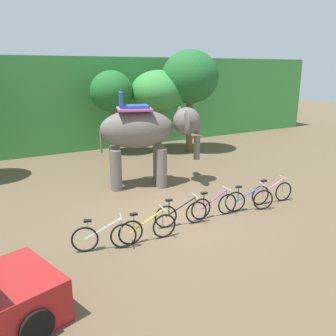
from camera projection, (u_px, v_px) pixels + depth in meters
name	position (u px, v px, depth m)	size (l,w,h in m)	color
ground_plane	(173.00, 215.00, 11.68)	(80.00, 80.00, 0.00)	brown
foliage_hedge	(63.00, 101.00, 22.25)	(36.00, 6.00, 5.28)	#3D8E42
tree_center_left	(112.00, 92.00, 18.97)	(2.29, 2.29, 4.54)	brown
tree_far_left	(159.00, 92.00, 19.61)	(3.12, 3.12, 4.56)	brown
tree_right	(190.00, 77.00, 19.42)	(3.10, 3.10, 5.63)	brown
elephant	(146.00, 132.00, 14.03)	(4.23, 2.74, 3.78)	#665E56
bike_white	(104.00, 237.00, 9.32)	(1.64, 0.68, 0.92)	black
bike_yellow	(148.00, 228.00, 9.81)	(1.71, 0.52, 0.92)	black
bike_black	(181.00, 214.00, 10.79)	(1.69, 0.52, 0.92)	black
bike_purple	(214.00, 206.00, 11.41)	(1.71, 0.52, 0.92)	black
bike_blue	(249.00, 200.00, 11.91)	(1.63, 0.71, 0.92)	black
bike_pink	(272.00, 193.00, 12.61)	(1.70, 0.52, 0.92)	black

